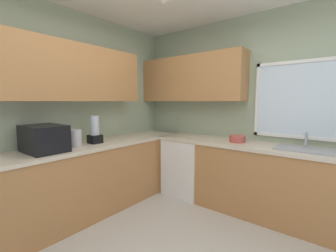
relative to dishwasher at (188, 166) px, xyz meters
name	(u,v)px	position (x,y,z in m)	size (l,w,h in m)	color
room_shell	(142,66)	(0.03, -1.01, 1.43)	(3.67, 3.94, 2.70)	#9EAD8E
counter_run_left	(70,184)	(-0.66, -1.57, 0.02)	(0.65, 3.55, 0.90)	#AD7542
counter_run_back	(254,178)	(1.01, 0.03, 0.02)	(2.76, 0.65, 0.90)	#AD7542
dishwasher	(188,166)	(0.00, 0.00, 0.00)	(0.60, 0.60, 0.86)	white
microwave	(44,138)	(-0.66, -1.84, 0.62)	(0.48, 0.36, 0.29)	black
kettle	(76,138)	(-0.64, -1.48, 0.58)	(0.14, 0.14, 0.21)	#B7B7BC
sink_assembly	(304,149)	(1.55, 0.04, 0.48)	(0.57, 0.40, 0.19)	#9EA0A5
bowl	(237,139)	(0.77, 0.03, 0.52)	(0.21, 0.21, 0.09)	#B74C42
blender_appliance	(95,131)	(-0.66, -1.21, 0.63)	(0.15, 0.15, 0.36)	black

